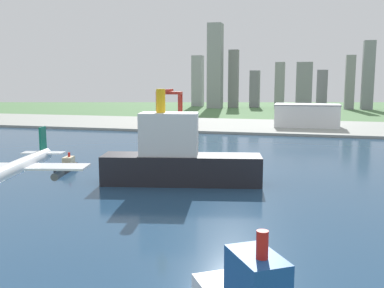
% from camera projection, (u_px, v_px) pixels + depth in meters
% --- Properties ---
extents(ground_plane, '(2400.00, 2400.00, 0.00)m').
position_uv_depth(ground_plane, '(206.00, 156.00, 290.56)').
color(ground_plane, '#4D7846').
extents(water_bay, '(840.00, 360.00, 0.15)m').
position_uv_depth(water_bay, '(180.00, 175.00, 233.11)').
color(water_bay, navy).
rests_on(water_bay, ground).
extents(industrial_pier, '(840.00, 140.00, 2.50)m').
position_uv_depth(industrial_pier, '(245.00, 126.00, 472.27)').
color(industrial_pier, '#969A92').
rests_on(industrial_pier, ground).
extents(airplane_landing, '(31.72, 36.81, 10.97)m').
position_uv_depth(airplane_landing, '(20.00, 166.00, 103.99)').
color(airplane_landing, silver).
extents(tugboat_small, '(9.49, 22.63, 9.46)m').
position_uv_depth(tugboat_small, '(67.00, 166.00, 243.62)').
color(tugboat_small, black).
rests_on(tugboat_small, water_bay).
extents(cargo_ship, '(78.12, 32.65, 45.54)m').
position_uv_depth(cargo_ship, '(178.00, 158.00, 211.51)').
color(cargo_ship, black).
rests_on(cargo_ship, water_bay).
extents(port_crane_red, '(26.45, 43.40, 38.04)m').
position_uv_depth(port_crane_red, '(169.00, 99.00, 460.24)').
color(port_crane_red, '#B72D23').
rests_on(port_crane_red, industrial_pier).
extents(warehouse_main, '(64.73, 36.34, 23.12)m').
position_uv_depth(warehouse_main, '(307.00, 115.00, 450.83)').
color(warehouse_main, white).
rests_on(warehouse_main, industrial_pier).
extents(distant_skyline, '(369.67, 66.98, 148.67)m').
position_uv_depth(distant_skyline, '(278.00, 79.00, 776.72)').
color(distant_skyline, '#9A9BA1').
rests_on(distant_skyline, ground).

